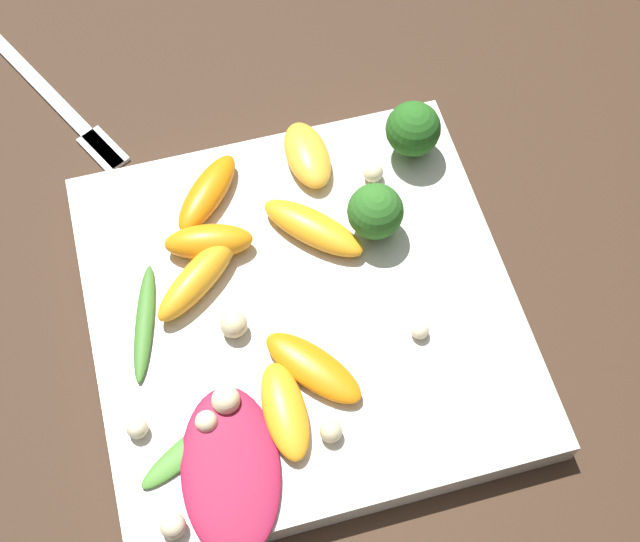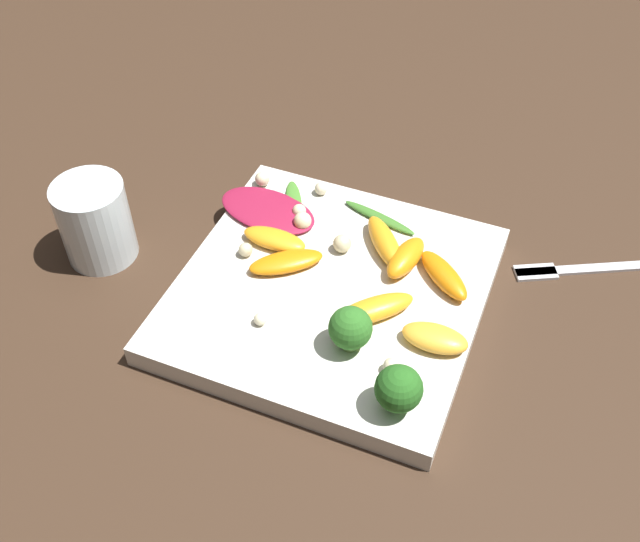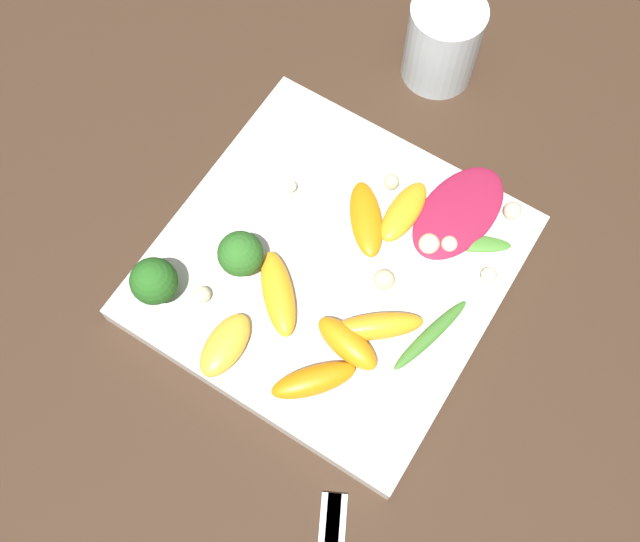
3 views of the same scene
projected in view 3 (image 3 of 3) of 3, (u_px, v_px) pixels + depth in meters
ground_plane at (330, 273)px, 0.68m from camera, size 2.40×2.40×0.00m
plate at (330, 268)px, 0.67m from camera, size 0.29×0.29×0.02m
drinking_glass at (443, 42)px, 0.72m from camera, size 0.07×0.07×0.09m
radicchio_leaf_0 at (458, 212)px, 0.67m from camera, size 0.12×0.08×0.01m
orange_segment_0 at (377, 326)px, 0.62m from camera, size 0.07×0.08×0.02m
orange_segment_1 at (366, 219)px, 0.66m from camera, size 0.08×0.07×0.01m
orange_segment_2 at (313, 380)px, 0.60m from camera, size 0.07×0.06×0.02m
orange_segment_3 at (347, 343)px, 0.61m from camera, size 0.04×0.06×0.02m
orange_segment_4 at (404, 212)px, 0.66m from camera, size 0.07×0.03×0.01m
orange_segment_5 at (225, 345)px, 0.62m from camera, size 0.06×0.03×0.02m
orange_segment_6 at (278, 293)px, 0.63m from camera, size 0.07×0.07×0.02m
broccoli_floret_0 at (154, 281)px, 0.62m from camera, size 0.04×0.04×0.05m
broccoli_floret_1 at (240, 254)px, 0.63m from camera, size 0.04×0.04×0.05m
arugula_sprig_0 at (431, 335)px, 0.63m from camera, size 0.09×0.03×0.01m
arugula_sprig_1 at (471, 243)px, 0.66m from camera, size 0.05×0.07×0.01m
macadamia_nut_0 at (489, 275)px, 0.64m from camera, size 0.01×0.01×0.01m
macadamia_nut_1 at (429, 244)px, 0.65m from camera, size 0.02×0.02×0.02m
macadamia_nut_2 at (202, 295)px, 0.63m from camera, size 0.01×0.01×0.01m
macadamia_nut_3 at (512, 211)px, 0.66m from camera, size 0.02×0.02×0.02m
macadamia_nut_4 at (449, 244)px, 0.65m from camera, size 0.01×0.01×0.01m
macadamia_nut_5 at (384, 280)px, 0.64m from camera, size 0.02×0.02×0.02m
macadamia_nut_6 at (391, 182)px, 0.68m from camera, size 0.01×0.01×0.01m
macadamia_nut_7 at (290, 186)px, 0.68m from camera, size 0.01×0.01×0.01m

